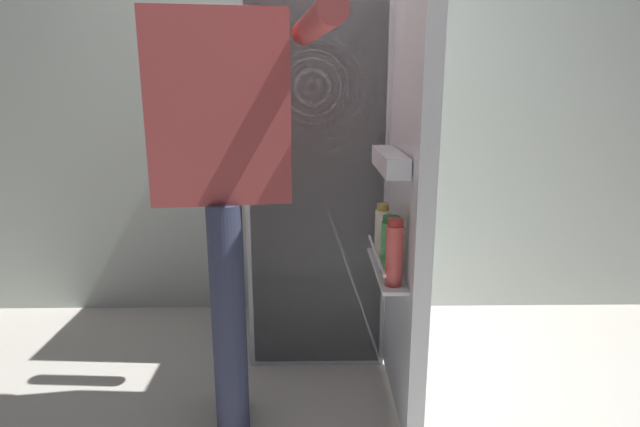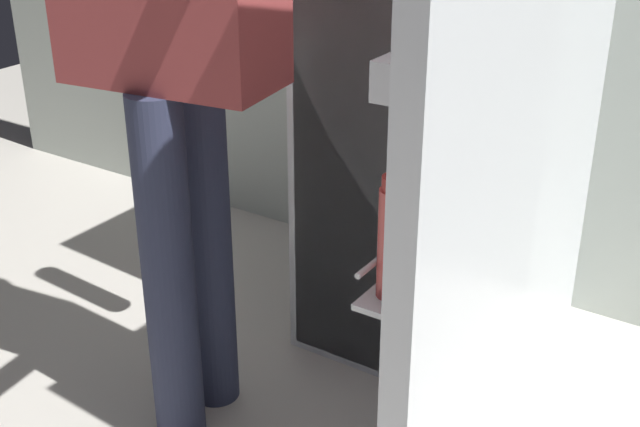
% 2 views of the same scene
% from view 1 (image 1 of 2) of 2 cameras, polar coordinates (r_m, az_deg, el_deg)
% --- Properties ---
extents(ground_plane, '(6.88, 6.88, 0.00)m').
position_cam_1_polar(ground_plane, '(2.24, -0.28, -19.89)').
color(ground_plane, '#B7B2A8').
extents(kitchen_wall, '(4.40, 0.10, 2.50)m').
position_cam_1_polar(kitchen_wall, '(2.80, -0.50, 14.00)').
color(kitchen_wall, beige).
rests_on(kitchen_wall, ground_plane).
extents(refrigerator, '(0.67, 1.24, 1.74)m').
position_cam_1_polar(refrigerator, '(2.40, 0.25, 5.01)').
color(refrigerator, silver).
rests_on(refrigerator, ground_plane).
extents(person, '(0.64, 0.74, 1.74)m').
position_cam_1_polar(person, '(1.77, -10.65, 7.59)').
color(person, '#2D334C').
rests_on(person, ground_plane).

